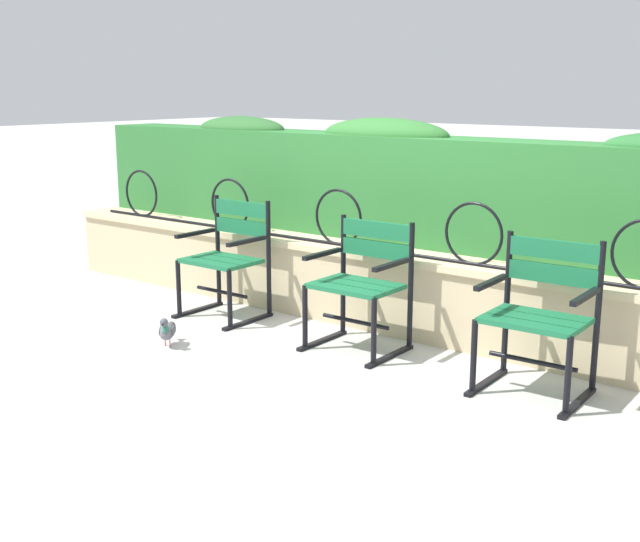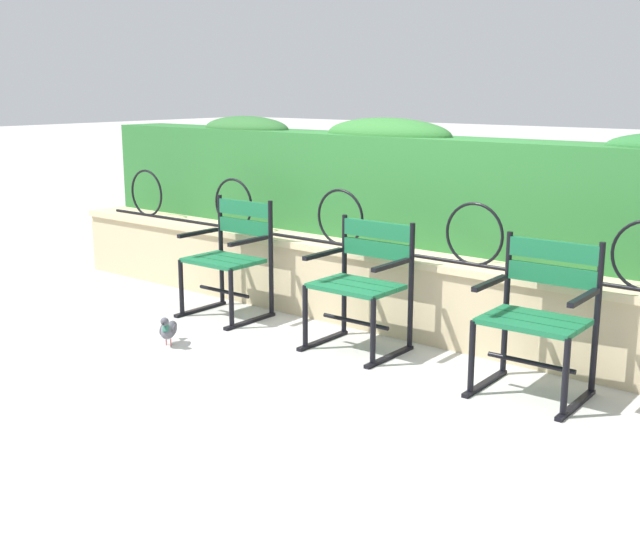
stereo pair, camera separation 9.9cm
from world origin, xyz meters
name	(u,v)px [view 1 (the left image)]	position (x,y,z in m)	size (l,w,h in m)	color
ground_plane	(310,356)	(0.00, 0.00, 0.00)	(60.00, 60.00, 0.00)	#B7B5AF
stone_wall	(383,288)	(0.00, 0.85, 0.29)	(6.49, 0.41, 0.57)	#C6B289
iron_arch_fence	(344,223)	(-0.29, 0.77, 0.75)	(5.97, 0.02, 0.42)	black
hedge_row	(416,184)	(0.01, 1.26, 1.01)	(6.36, 0.47, 0.91)	#2D7033
park_chair_left	(228,255)	(-1.10, 0.38, 0.47)	(0.58, 0.52, 0.89)	#19663D
park_chair_centre	(362,281)	(0.16, 0.36, 0.46)	(0.59, 0.53, 0.86)	#19663D
park_chair_right	(540,312)	(1.42, 0.33, 0.47)	(0.60, 0.54, 0.88)	#19663D
pigeon_near_chairs	(167,330)	(-0.89, -0.43, 0.11)	(0.22, 0.25, 0.22)	#5B5B66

